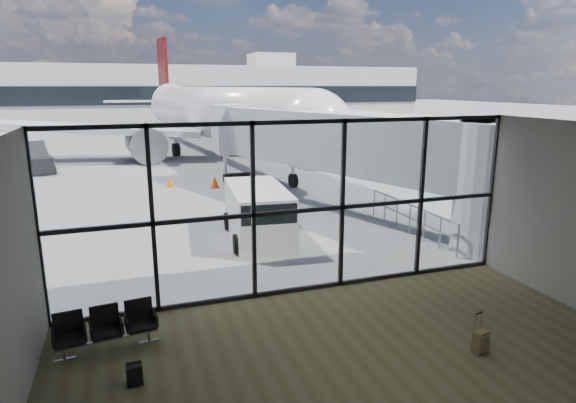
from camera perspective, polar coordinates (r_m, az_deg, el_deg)
ground at (r=51.54m, az=-14.26°, el=7.28°), size 220.00×220.00×0.00m
lounge_shell at (r=7.96m, az=13.35°, el=-6.28°), size 12.02×8.01×4.51m
glass_curtain_wall at (r=12.21m, az=1.32°, el=-0.90°), size 12.10×0.12×4.50m
jet_bridge at (r=20.43m, az=7.49°, el=6.33°), size 8.00×16.50×4.33m
apron_railing at (r=18.11m, az=14.26°, el=-1.50°), size 0.06×5.46×1.11m
far_terminal at (r=73.16m, az=-16.42°, el=12.21°), size 80.00×12.20×11.00m
tree_4 at (r=84.81m, az=-31.00°, el=11.69°), size 5.61×5.61×8.07m
tree_5 at (r=83.82m, az=-26.96°, el=12.57°), size 6.27×6.27×9.03m
seating_row at (r=10.88m, az=-20.79°, el=-13.60°), size 2.01×0.79×0.89m
backpack at (r=9.66m, az=-17.72°, el=-18.99°), size 0.29×0.27×0.42m
suitcase at (r=10.85m, az=21.87°, el=-15.17°), size 0.36×0.29×0.86m
airliner at (r=39.63m, az=-9.34°, el=10.30°), size 34.38×39.98×10.31m
service_van at (r=16.84m, az=-3.53°, el=-1.41°), size 2.41×4.43×1.86m
belt_loader at (r=33.96m, az=-27.36°, el=4.10°), size 2.14×4.01×1.76m
traffic_cone_a at (r=22.05m, az=-5.86°, el=0.46°), size 0.47×0.47×0.68m
traffic_cone_b at (r=26.48m, az=-13.78°, el=2.28°), size 0.42×0.42×0.60m
traffic_cone_c at (r=25.85m, az=-8.68°, el=2.31°), size 0.46×0.46×0.65m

